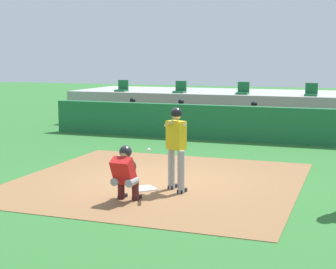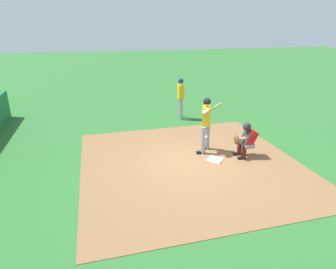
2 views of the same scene
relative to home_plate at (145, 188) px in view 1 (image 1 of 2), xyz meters
name	(u,v)px [view 1 (image 1 of 2)]	position (x,y,z in m)	size (l,w,h in m)	color
ground_plane	(158,181)	(0.00, 0.80, -0.02)	(80.00, 80.00, 0.00)	#2D6B2D
dirt_infield	(158,181)	(0.00, 0.80, -0.02)	(6.40, 6.40, 0.01)	olive
home_plate	(145,188)	(0.00, 0.00, 0.00)	(0.44, 0.44, 0.02)	white
batter_at_plate	(176,144)	(0.69, 0.07, 1.01)	(0.59, 0.87, 1.80)	#99999E
catcher_crouched	(126,171)	(0.00, -0.98, 0.59)	(0.49, 1.70, 1.13)	gray
dugout_wall	(225,123)	(0.00, 7.30, 0.58)	(13.00, 0.30, 1.20)	#1E6638
dugout_bench	(231,130)	(0.00, 8.30, 0.20)	(11.80, 0.44, 0.45)	olive
dugout_player_0	(131,114)	(-3.89, 8.14, 0.65)	(0.49, 0.70, 1.30)	#939399
dugout_player_1	(180,116)	(-1.92, 8.14, 0.65)	(0.49, 0.70, 1.30)	#939399
dugout_player_2	(253,119)	(0.81, 8.14, 0.65)	(0.49, 0.70, 1.30)	#939399
stands_platform	(250,108)	(0.00, 11.70, 0.68)	(15.00, 4.40, 1.40)	#9E9E99
stadium_seat_0	(122,88)	(-5.20, 10.18, 1.51)	(0.46, 0.46, 0.48)	#196033
stadium_seat_1	(180,89)	(-2.60, 10.18, 1.51)	(0.46, 0.46, 0.48)	#196033
stadium_seat_2	(243,91)	(0.00, 10.18, 1.51)	(0.46, 0.46, 0.48)	#196033
stadium_seat_3	(311,92)	(2.60, 10.18, 1.51)	(0.46, 0.46, 0.48)	#196033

